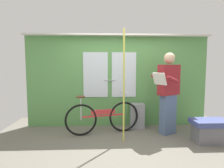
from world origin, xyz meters
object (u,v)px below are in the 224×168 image
object	(u,v)px
bicycle_near_door	(103,117)
passenger_reading_newspaper	(168,91)
bench_seat_corner	(210,130)
trash_bin_by_wall	(137,116)
handrail_pole	(124,86)

from	to	relation	value
bicycle_near_door	passenger_reading_newspaper	world-z (taller)	passenger_reading_newspaper
passenger_reading_newspaper	bench_seat_corner	distance (m)	1.10
trash_bin_by_wall	bench_seat_corner	world-z (taller)	trash_bin_by_wall
passenger_reading_newspaper	handrail_pole	bearing A→B (deg)	-7.05
trash_bin_by_wall	bench_seat_corner	size ratio (longest dim) A/B	0.85
bicycle_near_door	bench_seat_corner	distance (m)	2.19
trash_bin_by_wall	bench_seat_corner	xyz separation A→B (m)	(1.28, -0.95, -0.06)
bench_seat_corner	bicycle_near_door	bearing A→B (deg)	164.75
handrail_pole	bench_seat_corner	distance (m)	1.91
bicycle_near_door	passenger_reading_newspaper	xyz separation A→B (m)	(1.43, -0.07, 0.58)
bicycle_near_door	bench_seat_corner	size ratio (longest dim) A/B	2.33
bicycle_near_door	passenger_reading_newspaper	size ratio (longest dim) A/B	0.91
bicycle_near_door	trash_bin_by_wall	distance (m)	0.91
bench_seat_corner	passenger_reading_newspaper	bearing A→B (deg)	143.25
trash_bin_by_wall	handrail_pole	size ratio (longest dim) A/B	0.27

